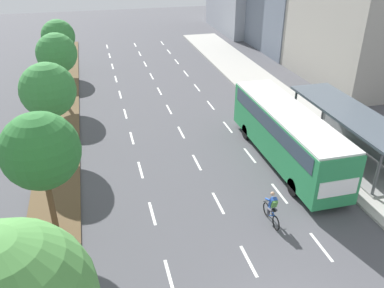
% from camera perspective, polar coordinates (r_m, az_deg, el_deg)
% --- Properties ---
extents(median_strip, '(2.60, 52.00, 0.12)m').
position_cam_1_polar(median_strip, '(30.47, -18.29, 2.36)').
color(median_strip, brown).
rests_on(median_strip, ground).
extents(sidewalk_right, '(4.50, 52.00, 0.15)m').
position_cam_1_polar(sidewalk_right, '(33.76, 12.80, 5.65)').
color(sidewalk_right, '#ADAAA3').
rests_on(sidewalk_right, ground).
extents(lane_divider_left, '(0.14, 49.39, 0.01)m').
position_cam_1_polar(lane_divider_left, '(29.71, -9.12, 2.70)').
color(lane_divider_left, white).
rests_on(lane_divider_left, ground).
extents(lane_divider_center, '(0.14, 49.39, 0.01)m').
position_cam_1_polar(lane_divider_center, '(30.15, -2.50, 3.44)').
color(lane_divider_center, white).
rests_on(lane_divider_center, ground).
extents(lane_divider_right, '(0.14, 49.39, 0.01)m').
position_cam_1_polar(lane_divider_right, '(30.99, 3.85, 4.11)').
color(lane_divider_right, white).
rests_on(lane_divider_right, ground).
extents(bus_shelter, '(2.90, 10.00, 2.86)m').
position_cam_1_polar(bus_shelter, '(26.51, 21.88, 2.16)').
color(bus_shelter, gray).
rests_on(bus_shelter, sidewalk_right).
extents(bus, '(2.54, 11.29, 3.37)m').
position_cam_1_polar(bus, '(24.44, 13.41, 1.85)').
color(bus, '#28844C').
rests_on(bus, ground).
extents(cyclist, '(0.46, 1.82, 1.71)m').
position_cam_1_polar(cyclist, '(19.75, 11.40, -9.12)').
color(cyclist, black).
rests_on(cyclist, ground).
extents(median_tree_second, '(3.39, 3.39, 5.99)m').
position_cam_1_polar(median_tree_second, '(17.94, -20.91, -0.97)').
color(median_tree_second, brown).
rests_on(median_tree_second, median_strip).
extents(median_tree_third, '(3.37, 3.37, 5.73)m').
position_cam_1_polar(median_tree_third, '(25.67, -19.98, 7.24)').
color(median_tree_third, brown).
rests_on(median_tree_third, median_strip).
extents(median_tree_fourth, '(3.17, 3.17, 5.68)m').
position_cam_1_polar(median_tree_fourth, '(33.58, -18.86, 12.19)').
color(median_tree_fourth, brown).
rests_on(median_tree_fourth, median_strip).
extents(median_tree_fifth, '(3.20, 3.20, 5.20)m').
position_cam_1_polar(median_tree_fifth, '(41.79, -18.65, 14.42)').
color(median_tree_fifth, brown).
rests_on(median_tree_fifth, median_strip).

